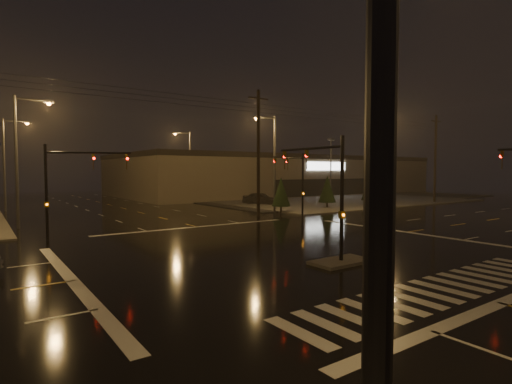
# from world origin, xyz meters

# --- Properties ---
(ground) EXTENTS (140.00, 140.00, 0.00)m
(ground) POSITION_xyz_m (0.00, 0.00, 0.00)
(ground) COLOR black
(ground) RESTS_ON ground
(sidewalk_ne) EXTENTS (36.00, 36.00, 0.12)m
(sidewalk_ne) POSITION_xyz_m (30.00, 30.00, 0.06)
(sidewalk_ne) COLOR #43413C
(sidewalk_ne) RESTS_ON ground
(median_island) EXTENTS (3.00, 1.60, 0.15)m
(median_island) POSITION_xyz_m (0.00, -4.00, 0.07)
(median_island) COLOR #43413C
(median_island) RESTS_ON ground
(crosswalk) EXTENTS (15.00, 2.60, 0.01)m
(crosswalk) POSITION_xyz_m (0.00, -9.00, 0.01)
(crosswalk) COLOR beige
(crosswalk) RESTS_ON ground
(stop_bar_near) EXTENTS (16.00, 0.50, 0.01)m
(stop_bar_near) POSITION_xyz_m (0.00, -11.00, 0.01)
(stop_bar_near) COLOR beige
(stop_bar_near) RESTS_ON ground
(stop_bar_far) EXTENTS (16.00, 0.50, 0.01)m
(stop_bar_far) POSITION_xyz_m (0.00, 11.00, 0.01)
(stop_bar_far) COLOR beige
(stop_bar_far) RESTS_ON ground
(parking_lot) EXTENTS (50.00, 24.00, 0.08)m
(parking_lot) POSITION_xyz_m (35.00, 28.00, 0.04)
(parking_lot) COLOR black
(parking_lot) RESTS_ON ground
(retail_building) EXTENTS (60.20, 28.30, 7.20)m
(retail_building) POSITION_xyz_m (35.00, 45.99, 3.84)
(retail_building) COLOR #6D5D4E
(retail_building) RESTS_ON ground
(signal_mast_median) EXTENTS (0.25, 4.59, 6.00)m
(signal_mast_median) POSITION_xyz_m (0.00, -3.07, 3.75)
(signal_mast_median) COLOR black
(signal_mast_median) RESTS_ON ground
(signal_mast_ne) EXTENTS (4.84, 1.86, 6.00)m
(signal_mast_ne) POSITION_xyz_m (9.50, 10.14, 3.79)
(signal_mast_ne) COLOR black
(signal_mast_ne) RESTS_ON ground
(signal_mast_nw) EXTENTS (4.84, 1.86, 6.00)m
(signal_mast_nw) POSITION_xyz_m (-9.50, 10.14, 3.79)
(signal_mast_nw) COLOR black
(signal_mast_nw) RESTS_ON ground
(streetlight_1) EXTENTS (2.77, 0.32, 10.00)m
(streetlight_1) POSITION_xyz_m (-11.18, 18.00, 5.80)
(streetlight_1) COLOR #38383A
(streetlight_1) RESTS_ON ground
(streetlight_2) EXTENTS (2.77, 0.32, 10.00)m
(streetlight_2) POSITION_xyz_m (-11.18, 34.00, 5.80)
(streetlight_2) COLOR #38383A
(streetlight_2) RESTS_ON ground
(streetlight_3) EXTENTS (2.77, 0.32, 10.00)m
(streetlight_3) POSITION_xyz_m (11.18, 16.00, 5.80)
(streetlight_3) COLOR #38383A
(streetlight_3) RESTS_ON ground
(streetlight_4) EXTENTS (2.77, 0.32, 10.00)m
(streetlight_4) POSITION_xyz_m (11.18, 36.00, 5.80)
(streetlight_4) COLOR #38383A
(streetlight_4) RESTS_ON ground
(streetlight_6) EXTENTS (0.32, 2.77, 10.00)m
(streetlight_6) POSITION_xyz_m (22.00, 11.18, 5.80)
(streetlight_6) COLOR #38383A
(streetlight_6) RESTS_ON ground
(utility_pole_1) EXTENTS (2.20, 0.32, 12.00)m
(utility_pole_1) POSITION_xyz_m (8.00, 14.00, 6.13)
(utility_pole_1) COLOR black
(utility_pole_1) RESTS_ON ground
(utility_pole_2) EXTENTS (2.20, 0.32, 12.00)m
(utility_pole_2) POSITION_xyz_m (38.00, 14.00, 6.13)
(utility_pole_2) COLOR black
(utility_pole_2) RESTS_ON ground
(conifer_0) EXTENTS (1.93, 1.93, 3.71)m
(conifer_0) POSITION_xyz_m (12.03, 15.57, 2.20)
(conifer_0) COLOR black
(conifer_0) RESTS_ON ground
(conifer_1) EXTENTS (2.00, 2.00, 3.83)m
(conifer_1) POSITION_xyz_m (19.68, 16.47, 2.26)
(conifer_1) COLOR black
(conifer_1) RESTS_ON ground
(conifer_2) EXTENTS (2.09, 2.09, 3.97)m
(conifer_2) POSITION_xyz_m (26.36, 15.70, 2.33)
(conifer_2) COLOR black
(conifer_2) RESTS_ON ground
(car_parked) EXTENTS (4.28, 4.94, 1.61)m
(car_parked) POSITION_xyz_m (16.23, 25.05, 0.80)
(car_parked) COLOR black
(car_parked) RESTS_ON ground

